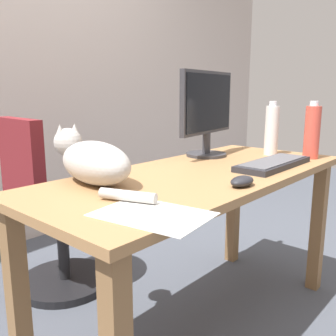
{
  "coord_description": "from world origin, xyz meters",
  "views": [
    {
      "loc": [
        -1.19,
        -0.88,
        1.03
      ],
      "look_at": [
        -0.25,
        -0.04,
        0.77
      ],
      "focal_mm": 39.83,
      "sensor_mm": 36.0,
      "label": 1
    }
  ],
  "objects": [
    {
      "name": "ground_plane",
      "position": [
        0.0,
        0.0,
        0.0
      ],
      "size": [
        8.0,
        8.0,
        0.0
      ],
      "primitive_type": "plane",
      "color": "#474C56"
    },
    {
      "name": "back_wall",
      "position": [
        0.0,
        1.51,
        1.3
      ],
      "size": [
        6.0,
        0.04,
        2.6
      ],
      "primitive_type": "cube",
      "color": "beige",
      "rests_on": "ground_plane"
    },
    {
      "name": "desk",
      "position": [
        0.0,
        0.0,
        0.6
      ],
      "size": [
        1.48,
        0.62,
        0.71
      ],
      "color": "#9E7247",
      "rests_on": "ground_plane"
    },
    {
      "name": "office_chair",
      "position": [
        -0.23,
        0.76,
        0.39
      ],
      "size": [
        0.48,
        0.48,
        0.9
      ],
      "color": "black",
      "rests_on": "ground_plane"
    },
    {
      "name": "monitor",
      "position": [
        0.32,
        0.2,
        0.93
      ],
      "size": [
        0.48,
        0.2,
        0.41
      ],
      "color": "#333338",
      "rests_on": "desk"
    },
    {
      "name": "keyboard",
      "position": [
        0.29,
        -0.17,
        0.72
      ],
      "size": [
        0.44,
        0.15,
        0.03
      ],
      "color": "#232328",
      "rests_on": "desk"
    },
    {
      "name": "cat",
      "position": [
        -0.4,
        0.18,
        0.79
      ],
      "size": [
        0.24,
        0.61,
        0.2
      ],
      "color": "#B2ADA8",
      "rests_on": "desk"
    },
    {
      "name": "computer_mouse",
      "position": [
        -0.1,
        -0.25,
        0.72
      ],
      "size": [
        0.11,
        0.06,
        0.04
      ],
      "primitive_type": "ellipsoid",
      "color": "#232328",
      "rests_on": "desk"
    },
    {
      "name": "paper_sheet",
      "position": [
        -0.52,
        -0.22,
        0.71
      ],
      "size": [
        0.25,
        0.32,
        0.0
      ],
      "primitive_type": "cube",
      "rotation": [
        0.0,
        0.0,
        0.15
      ],
      "color": "white",
      "rests_on": "desk"
    },
    {
      "name": "water_bottle",
      "position": [
        0.57,
        -0.02,
        0.83
      ],
      "size": [
        0.07,
        0.07,
        0.27
      ],
      "color": "silver",
      "rests_on": "desk"
    },
    {
      "name": "spray_bottle",
      "position": [
        0.6,
        -0.21,
        0.83
      ],
      "size": [
        0.07,
        0.07,
        0.27
      ],
      "color": "#D84C3D",
      "rests_on": "desk"
    }
  ]
}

